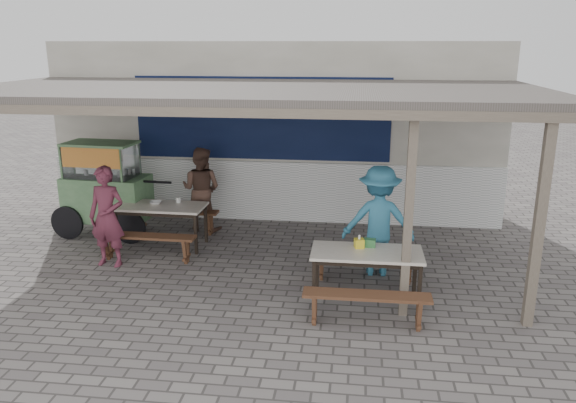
{
  "coord_description": "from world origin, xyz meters",
  "views": [
    {
      "loc": [
        1.69,
        -7.8,
        3.47
      ],
      "look_at": [
        0.59,
        0.9,
        0.98
      ],
      "focal_mm": 35.0,
      "sensor_mm": 36.0,
      "label": 1
    }
  ],
  "objects_px": {
    "bench_right_wall": "(365,260)",
    "condiment_jar": "(178,200)",
    "table_right": "(367,257)",
    "donation_box": "(369,243)",
    "tissue_box": "(359,243)",
    "bench_left_wall": "(176,216)",
    "bench_left_street": "(147,241)",
    "vendor_cart": "(105,185)",
    "patron_wall_side": "(201,189)",
    "table_left": "(161,210)",
    "bench_right_street": "(366,302)",
    "patron_right_table": "(379,221)",
    "condiment_bowl": "(156,203)",
    "patron_street_side": "(107,217)"
  },
  "relations": [
    {
      "from": "tissue_box",
      "to": "donation_box",
      "type": "height_order",
      "value": "tissue_box"
    },
    {
      "from": "table_right",
      "to": "condiment_jar",
      "type": "xyz_separation_m",
      "value": [
        -3.29,
        2.02,
        0.12
      ]
    },
    {
      "from": "condiment_jar",
      "to": "tissue_box",
      "type": "bearing_deg",
      "value": -30.69
    },
    {
      "from": "vendor_cart",
      "to": "patron_wall_side",
      "type": "xyz_separation_m",
      "value": [
        1.67,
        0.49,
        -0.15
      ]
    },
    {
      "from": "table_right",
      "to": "donation_box",
      "type": "bearing_deg",
      "value": 80.01
    },
    {
      "from": "bench_left_street",
      "to": "condiment_bowl",
      "type": "xyz_separation_m",
      "value": [
        -0.1,
        0.78,
        0.43
      ]
    },
    {
      "from": "bench_right_wall",
      "to": "tissue_box",
      "type": "bearing_deg",
      "value": -100.49
    },
    {
      "from": "bench_right_wall",
      "to": "condiment_bowl",
      "type": "height_order",
      "value": "condiment_bowl"
    },
    {
      "from": "bench_left_wall",
      "to": "vendor_cart",
      "type": "height_order",
      "value": "vendor_cart"
    },
    {
      "from": "bench_left_wall",
      "to": "bench_right_wall",
      "type": "distance_m",
      "value": 3.96
    },
    {
      "from": "bench_left_street",
      "to": "condiment_jar",
      "type": "height_order",
      "value": "condiment_jar"
    },
    {
      "from": "patron_street_side",
      "to": "tissue_box",
      "type": "distance_m",
      "value": 4.04
    },
    {
      "from": "donation_box",
      "to": "patron_wall_side",
      "type": "bearing_deg",
      "value": 140.1
    },
    {
      "from": "table_left",
      "to": "bench_left_wall",
      "type": "height_order",
      "value": "table_left"
    },
    {
      "from": "patron_wall_side",
      "to": "tissue_box",
      "type": "bearing_deg",
      "value": 147.79
    },
    {
      "from": "bench_left_street",
      "to": "condiment_bowl",
      "type": "distance_m",
      "value": 0.9
    },
    {
      "from": "bench_right_wall",
      "to": "vendor_cart",
      "type": "xyz_separation_m",
      "value": [
        -4.76,
        1.6,
        0.6
      ]
    },
    {
      "from": "tissue_box",
      "to": "bench_right_wall",
      "type": "bearing_deg",
      "value": 79.75
    },
    {
      "from": "bench_right_street",
      "to": "patron_street_side",
      "type": "distance_m",
      "value": 4.4
    },
    {
      "from": "bench_left_street",
      "to": "vendor_cart",
      "type": "bearing_deg",
      "value": 135.88
    },
    {
      "from": "condiment_jar",
      "to": "condiment_bowl",
      "type": "xyz_separation_m",
      "value": [
        -0.36,
        -0.15,
        -0.02
      ]
    },
    {
      "from": "donation_box",
      "to": "condiment_bowl",
      "type": "relative_size",
      "value": 0.82
    },
    {
      "from": "vendor_cart",
      "to": "patron_wall_side",
      "type": "relative_size",
      "value": 1.39
    },
    {
      "from": "bench_left_street",
      "to": "patron_street_side",
      "type": "height_order",
      "value": "patron_street_side"
    },
    {
      "from": "bench_left_street",
      "to": "table_right",
      "type": "bearing_deg",
      "value": -16.18
    },
    {
      "from": "condiment_jar",
      "to": "patron_wall_side",
      "type": "bearing_deg",
      "value": 75.57
    },
    {
      "from": "patron_right_table",
      "to": "condiment_bowl",
      "type": "height_order",
      "value": "patron_right_table"
    },
    {
      "from": "tissue_box",
      "to": "condiment_jar",
      "type": "height_order",
      "value": "tissue_box"
    },
    {
      "from": "patron_right_table",
      "to": "condiment_jar",
      "type": "xyz_separation_m",
      "value": [
        -3.47,
        0.97,
        -0.06
      ]
    },
    {
      "from": "patron_street_side",
      "to": "bench_left_street",
      "type": "bearing_deg",
      "value": 28.07
    },
    {
      "from": "patron_wall_side",
      "to": "condiment_bowl",
      "type": "bearing_deg",
      "value": 68.18
    },
    {
      "from": "patron_street_side",
      "to": "tissue_box",
      "type": "height_order",
      "value": "patron_street_side"
    },
    {
      "from": "bench_right_wall",
      "to": "condiment_jar",
      "type": "relative_size",
      "value": 17.22
    },
    {
      "from": "bench_left_street",
      "to": "patron_wall_side",
      "type": "distance_m",
      "value": 1.82
    },
    {
      "from": "vendor_cart",
      "to": "condiment_jar",
      "type": "relative_size",
      "value": 23.91
    },
    {
      "from": "donation_box",
      "to": "bench_left_wall",
      "type": "bearing_deg",
      "value": 146.77
    },
    {
      "from": "bench_right_street",
      "to": "patron_wall_side",
      "type": "height_order",
      "value": "patron_wall_side"
    },
    {
      "from": "vendor_cart",
      "to": "tissue_box",
      "type": "xyz_separation_m",
      "value": [
        4.65,
        -2.18,
        -0.13
      ]
    },
    {
      "from": "bench_left_wall",
      "to": "patron_wall_side",
      "type": "distance_m",
      "value": 0.69
    },
    {
      "from": "bench_left_street",
      "to": "bench_left_wall",
      "type": "bearing_deg",
      "value": 90.0
    },
    {
      "from": "bench_left_street",
      "to": "bench_left_wall",
      "type": "relative_size",
      "value": 1.0
    },
    {
      "from": "bench_right_wall",
      "to": "patron_wall_side",
      "type": "xyz_separation_m",
      "value": [
        -3.08,
        2.08,
        0.46
      ]
    },
    {
      "from": "patron_wall_side",
      "to": "table_right",
      "type": "bearing_deg",
      "value": 147.44
    },
    {
      "from": "bench_right_street",
      "to": "patron_right_table",
      "type": "relative_size",
      "value": 0.94
    },
    {
      "from": "bench_left_street",
      "to": "patron_right_table",
      "type": "bearing_deg",
      "value": 0.31
    },
    {
      "from": "tissue_box",
      "to": "patron_wall_side",
      "type": "bearing_deg",
      "value": 138.22
    },
    {
      "from": "bench_right_wall",
      "to": "condiment_jar",
      "type": "distance_m",
      "value": 3.56
    },
    {
      "from": "vendor_cart",
      "to": "donation_box",
      "type": "relative_size",
      "value": 13.28
    },
    {
      "from": "patron_right_table",
      "to": "donation_box",
      "type": "distance_m",
      "value": 0.88
    },
    {
      "from": "bench_right_street",
      "to": "bench_right_wall",
      "type": "distance_m",
      "value": 1.42
    }
  ]
}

